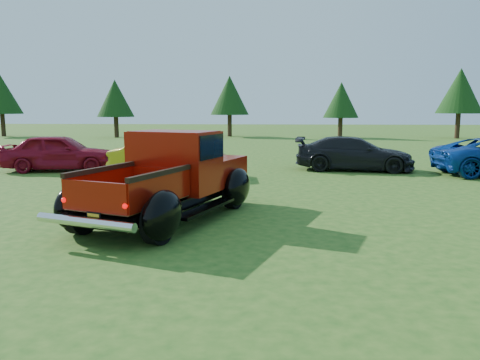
{
  "coord_description": "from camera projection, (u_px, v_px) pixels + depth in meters",
  "views": [
    {
      "loc": [
        0.2,
        -8.17,
        2.38
      ],
      "look_at": [
        -0.3,
        0.2,
        1.08
      ],
      "focal_mm": 35.0,
      "sensor_mm": 36.0,
      "label": 1
    }
  ],
  "objects": [
    {
      "name": "show_car_grey",
      "position": [
        354.0,
        154.0,
        17.88
      ],
      "size": [
        4.63,
        2.39,
        1.28
      ],
      "primitive_type": "imported",
      "rotation": [
        0.0,
        0.0,
        1.43
      ],
      "color": "black",
      "rests_on": "ground"
    },
    {
      "name": "tree_far_west",
      "position": [
        1.0,
        94.0,
        38.78
      ],
      "size": [
        3.33,
        3.33,
        5.2
      ],
      "color": "#332114",
      "rests_on": "ground"
    },
    {
      "name": "tree_west",
      "position": [
        115.0,
        98.0,
        37.27
      ],
      "size": [
        2.94,
        2.94,
        4.6
      ],
      "color": "#332114",
      "rests_on": "ground"
    },
    {
      "name": "pickup_truck",
      "position": [
        175.0,
        176.0,
        10.28
      ],
      "size": [
        3.71,
        5.39,
        1.88
      ],
      "rotation": [
        0.0,
        0.0,
        -0.35
      ],
      "color": "black",
      "rests_on": "ground"
    },
    {
      "name": "tree_east",
      "position": [
        460.0,
        91.0,
        36.09
      ],
      "size": [
        3.46,
        3.46,
        5.4
      ],
      "color": "#332114",
      "rests_on": "ground"
    },
    {
      "name": "tree_mid_left",
      "position": [
        230.0,
        95.0,
        38.67
      ],
      "size": [
        3.2,
        3.2,
        5.0
      ],
      "color": "#332114",
      "rests_on": "ground"
    },
    {
      "name": "show_car_red",
      "position": [
        60.0,
        152.0,
        17.72
      ],
      "size": [
        4.31,
        2.19,
        1.41
      ],
      "primitive_type": "imported",
      "rotation": [
        0.0,
        0.0,
        1.7
      ],
      "color": "maroon",
      "rests_on": "ground"
    },
    {
      "name": "show_car_yellow",
      "position": [
        170.0,
        158.0,
        16.01
      ],
      "size": [
        4.17,
        1.79,
        1.34
      ],
      "primitive_type": "imported",
      "rotation": [
        0.0,
        0.0,
        1.66
      ],
      "color": "#AD9717",
      "rests_on": "ground"
    },
    {
      "name": "ground",
      "position": [
        256.0,
        241.0,
        8.43
      ],
      "size": [
        120.0,
        120.0,
        0.0
      ],
      "primitive_type": "plane",
      "color": "#255418",
      "rests_on": "ground"
    },
    {
      "name": "tree_mid_right",
      "position": [
        341.0,
        100.0,
        37.22
      ],
      "size": [
        2.82,
        2.82,
        4.4
      ],
      "color": "#332114",
      "rests_on": "ground"
    }
  ]
}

